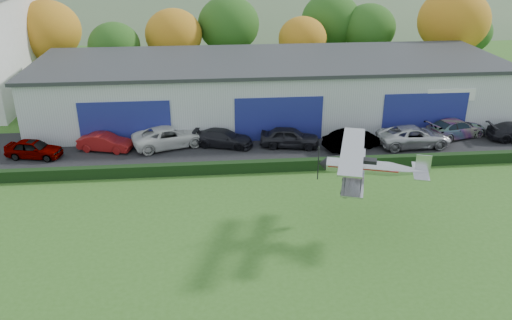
{
  "coord_description": "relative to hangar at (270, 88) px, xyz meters",
  "views": [
    {
      "loc": [
        -0.41,
        -16.59,
        15.49
      ],
      "look_at": [
        2.19,
        11.34,
        3.05
      ],
      "focal_mm": 36.3,
      "sensor_mm": 36.0,
      "label": 1
    }
  ],
  "objects": [
    {
      "name": "apron",
      "position": [
        -2.0,
        -6.98,
        -2.63
      ],
      "size": [
        48.0,
        9.0,
        0.05
      ],
      "primitive_type": "cube",
      "color": "black",
      "rests_on": "ground"
    },
    {
      "name": "hedge",
      "position": [
        -2.0,
        -11.78,
        -2.26
      ],
      "size": [
        46.0,
        0.6,
        0.8
      ],
      "primitive_type": "cube",
      "color": "black",
      "rests_on": "ground"
    },
    {
      "name": "hangar",
      "position": [
        0.0,
        0.0,
        0.0
      ],
      "size": [
        40.6,
        12.6,
        5.3
      ],
      "color": "#B2B7BC",
      "rests_on": "ground"
    },
    {
      "name": "tree_belt",
      "position": [
        -4.15,
        12.64,
        2.95
      ],
      "size": [
        75.7,
        13.22,
        10.12
      ],
      "color": "#3D2614",
      "rests_on": "ground"
    },
    {
      "name": "distant_hills",
      "position": [
        -9.38,
        112.02,
        -15.7
      ],
      "size": [
        430.0,
        196.0,
        56.0
      ],
      "color": "#4C6642",
      "rests_on": "ground"
    },
    {
      "name": "car_0",
      "position": [
        -18.53,
        -7.88,
        -1.91
      ],
      "size": [
        4.36,
        2.45,
        1.4
      ],
      "primitive_type": "imported",
      "rotation": [
        0.0,
        0.0,
        1.37
      ],
      "color": "gray",
      "rests_on": "apron"
    },
    {
      "name": "car_1",
      "position": [
        -13.5,
        -7.01,
        -1.93
      ],
      "size": [
        4.32,
        2.42,
        1.35
      ],
      "primitive_type": "imported",
      "rotation": [
        0.0,
        0.0,
        1.31
      ],
      "color": "maroon",
      "rests_on": "apron"
    },
    {
      "name": "car_2",
      "position": [
        -8.61,
        -6.57,
        -1.81
      ],
      "size": [
        6.3,
        4.35,
        1.6
      ],
      "primitive_type": "imported",
      "rotation": [
        0.0,
        0.0,
        1.89
      ],
      "color": "silver",
      "rests_on": "apron"
    },
    {
      "name": "car_3",
      "position": [
        -4.46,
        -6.93,
        -1.94
      ],
      "size": [
        4.94,
        3.1,
        1.34
      ],
      "primitive_type": "imported",
      "rotation": [
        0.0,
        0.0,
        1.28
      ],
      "color": "black",
      "rests_on": "apron"
    },
    {
      "name": "car_4",
      "position": [
        0.68,
        -7.53,
        -1.83
      ],
      "size": [
        4.84,
        2.65,
        1.56
      ],
      "primitive_type": "imported",
      "rotation": [
        0.0,
        0.0,
        1.39
      ],
      "color": "black",
      "rests_on": "apron"
    },
    {
      "name": "car_5",
      "position": [
        5.38,
        -8.32,
        -1.88
      ],
      "size": [
        4.67,
        2.82,
        1.45
      ],
      "primitive_type": "imported",
      "rotation": [
        0.0,
        0.0,
        1.88
      ],
      "color": "gray",
      "rests_on": "apron"
    },
    {
      "name": "car_6",
      "position": [
        10.37,
        -8.28,
        -1.82
      ],
      "size": [
        5.79,
        2.85,
        1.58
      ],
      "primitive_type": "imported",
      "rotation": [
        0.0,
        0.0,
        1.61
      ],
      "color": "silver",
      "rests_on": "apron"
    },
    {
      "name": "car_7",
      "position": [
        14.49,
        -6.73,
        -1.84
      ],
      "size": [
        5.66,
        3.58,
        1.53
      ],
      "primitive_type": "imported",
      "rotation": [
        0.0,
        0.0,
        1.87
      ],
      "color": "gray",
      "rests_on": "apron"
    },
    {
      "name": "biplane",
      "position": [
        3.07,
        -19.53,
        1.07
      ],
      "size": [
        6.07,
        6.86,
        2.57
      ],
      "rotation": [
        0.0,
        0.0,
        -0.3
      ],
      "color": "silver"
    }
  ]
}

